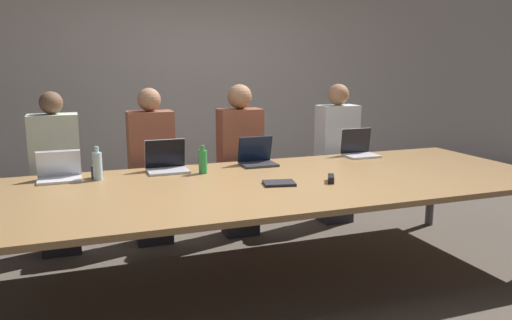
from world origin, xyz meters
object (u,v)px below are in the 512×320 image
Objects in this scene: laptop_far_left at (59,172)px; person_far_right at (336,156)px; person_far_center at (240,163)px; person_far_left at (57,177)px; bottle_far_midleft at (203,161)px; person_far_midleft at (152,169)px; laptop_far_midleft at (167,162)px; laptop_far_center at (257,157)px; bottle_far_left at (98,166)px; cup_far_left at (97,172)px; stapler at (331,179)px; laptop_far_right at (358,148)px.

person_far_right is at bearing 10.64° from laptop_far_left.
person_far_center reaches higher than person_far_left.
person_far_right reaches higher than bottle_far_midleft.
person_far_left is 0.80m from person_far_midleft.
laptop_far_midleft is (-1.83, -0.45, 0.14)m from person_far_right.
person_far_left is (-0.04, 0.53, -0.15)m from laptop_far_left.
laptop_far_center is 0.44m from person_far_center.
person_far_midleft is at bearing 115.29° from bottle_far_midleft.
person_far_midleft is at bearing 150.17° from laptop_far_center.
person_far_midleft is (0.76, 0.51, -0.14)m from laptop_far_left.
laptop_far_center is 1.15m from person_far_right.
bottle_far_left is 0.80m from bottle_far_midleft.
cup_far_left is at bearing -132.88° from person_far_midleft.
stapler is (-0.75, -1.26, 0.10)m from person_far_right.
person_far_midleft reaches higher than laptop_far_midleft.
laptop_far_center is at bearing -0.74° from laptop_far_midleft.
cup_far_left is (-1.32, -0.47, 0.11)m from person_far_center.
bottle_far_left is 0.18× the size of person_far_right.
bottle_far_midleft is at bearing -157.83° from person_far_right.
cup_far_left is 0.37× the size of bottle_far_left.
person_far_right is 4.33× the size of laptop_far_midleft.
bottle_far_left is at bearing 176.35° from bottle_far_midleft.
cup_far_left is 0.07× the size of person_far_right.
person_far_center reaches higher than laptop_far_left.
stapler is at bearing -36.66° from laptop_far_midleft.
stapler is at bearing -24.48° from cup_far_left.
bottle_far_midleft is (1.08, -0.14, 0.03)m from laptop_far_left.
person_far_center reaches higher than cup_far_left.
person_far_left is at bearing 150.59° from laptop_far_midleft.
stapler is at bearing -48.35° from person_far_midleft.
person_far_right is 6.27× the size of bottle_far_midleft.
person_far_center is 1.66m from laptop_far_left.
laptop_far_center is at bearing -156.15° from person_far_right.
laptop_far_left is 1.39× the size of bottle_far_midleft.
person_far_left is at bearing 179.36° from person_far_right.
person_far_left reaches higher than cup_far_left.
laptop_far_right reaches higher than laptop_far_left.
person_far_midleft is at bearing 159.07° from stapler.
bottle_far_left is at bearing -166.05° from person_far_right.
bottle_far_left is at bearing -87.19° from cup_far_left.
laptop_far_right is 1.14m from stapler.
laptop_far_left is at bearing 161.39° from bottle_far_left.
laptop_far_left is 1.23× the size of bottle_far_left.
person_far_right is at bearing 13.95° from bottle_far_left.
laptop_far_left is at bearing -164.02° from person_far_center.
person_far_center is at bearing 161.47° from laptop_far_right.
laptop_far_right is at bearing 8.63° from bottle_far_midleft.
person_far_midleft reaches higher than stapler.
laptop_far_left is 1.09m from bottle_far_midleft.
person_far_right is (2.37, 0.59, -0.18)m from bottle_far_left.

